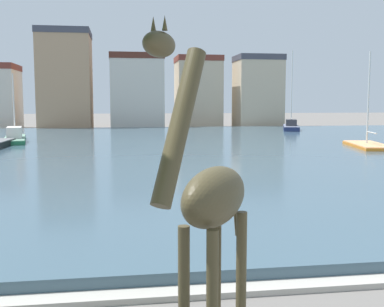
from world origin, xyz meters
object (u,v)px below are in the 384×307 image
giraffe_statue (211,205)px  sailboat_green (15,139)px  sailboat_orange (366,147)px  sailboat_navy (291,128)px

giraffe_statue → sailboat_green: bearing=105.7°
sailboat_green → giraffe_statue: bearing=-74.3°
sailboat_orange → sailboat_navy: size_ratio=0.76×
sailboat_orange → sailboat_green: size_ratio=0.79×
giraffe_statue → sailboat_navy: (18.87, 47.64, -1.70)m
sailboat_green → sailboat_navy: sailboat_navy is taller
sailboat_orange → sailboat_green: (-26.50, 8.91, 0.18)m
sailboat_orange → sailboat_green: 27.96m
sailboat_orange → sailboat_navy: bearing=84.1°
giraffe_statue → sailboat_orange: sailboat_orange is taller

